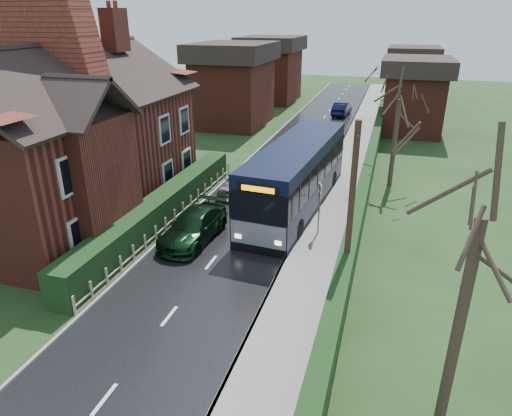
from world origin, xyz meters
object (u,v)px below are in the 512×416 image
(brick_house, at_px, (66,135))
(telegraph_pole, at_px, (351,212))
(bus, at_px, (297,176))
(car_silver, at_px, (241,180))
(car_green, at_px, (194,226))
(bus_stop_sign, at_px, (320,202))

(brick_house, distance_m, telegraph_pole, 14.96)
(bus, xyz_separation_m, car_silver, (-3.70, 1.44, -1.10))
(brick_house, relative_size, car_green, 3.04)
(bus_stop_sign, bearing_deg, bus, 94.75)
(car_green, bearing_deg, brick_house, 175.83)
(bus, distance_m, telegraph_pole, 8.79)
(bus_stop_sign, bearing_deg, car_silver, 115.25)
(car_silver, distance_m, car_green, 6.82)
(brick_house, relative_size, bus_stop_sign, 5.38)
(car_silver, bearing_deg, brick_house, -135.71)
(car_silver, xyz_separation_m, bus_stop_sign, (5.50, -4.67, 1.09))
(car_silver, bearing_deg, telegraph_pole, -46.77)
(bus, relative_size, telegraph_pole, 1.80)
(brick_house, relative_size, bus, 1.20)
(car_green, xyz_separation_m, bus_stop_sign, (5.60, 2.14, 1.09))
(bus_stop_sign, bearing_deg, brick_house, 161.10)
(brick_house, xyz_separation_m, bus_stop_sign, (12.73, 1.22, -2.59))
(bus, bearing_deg, car_green, -120.83)
(brick_house, bearing_deg, car_green, -7.35)
(brick_house, xyz_separation_m, telegraph_pole, (14.53, -3.40, -0.96))
(car_silver, distance_m, telegraph_pole, 12.13)
(brick_house, xyz_separation_m, bus, (10.93, 4.46, -2.57))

